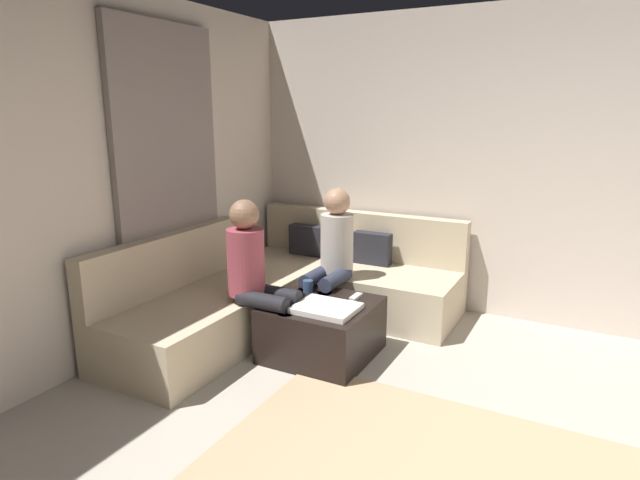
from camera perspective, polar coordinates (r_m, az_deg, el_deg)
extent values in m
cube|color=beige|center=(4.88, 25.08, 6.81)|extent=(6.00, 0.12, 2.70)
cube|color=beige|center=(3.75, -30.91, 4.43)|extent=(0.12, 6.00, 2.70)
cube|color=gray|center=(4.50, -15.87, 5.80)|extent=(0.06, 1.10, 2.50)
cube|color=#C6B593|center=(5.04, 2.65, -5.04)|extent=(2.10, 0.85, 0.42)
cube|color=#C6B593|center=(5.23, 4.37, 0.60)|extent=(2.10, 0.14, 0.45)
cube|color=#C6B593|center=(4.35, -12.33, -8.46)|extent=(0.85, 1.70, 0.42)
cube|color=#C6B593|center=(4.44, -16.12, -2.30)|extent=(0.14, 1.70, 0.45)
cube|color=#26262D|center=(5.32, -1.38, -0.32)|extent=(0.36, 0.12, 0.36)
cube|color=#26262D|center=(5.02, 5.61, -1.23)|extent=(0.36, 0.12, 0.36)
cube|color=black|center=(4.10, 0.20, -9.56)|extent=(0.76, 0.76, 0.42)
cube|color=white|center=(3.87, 0.69, -7.33)|extent=(0.44, 0.36, 0.04)
cylinder|color=#334C72|center=(4.25, -1.29, -4.97)|extent=(0.08, 0.08, 0.10)
cube|color=white|center=(4.13, 3.86, -6.11)|extent=(0.05, 0.15, 0.02)
cylinder|color=#2D3347|center=(4.31, 0.48, -8.36)|extent=(0.12, 0.12, 0.42)
cylinder|color=#2D3347|center=(4.39, -1.63, -7.94)|extent=(0.12, 0.12, 0.42)
cylinder|color=#2D3347|center=(4.38, 1.70, -4.21)|extent=(0.12, 0.40, 0.12)
cylinder|color=#2D3347|center=(4.46, -0.38, -3.88)|extent=(0.12, 0.40, 0.12)
cylinder|color=beige|center=(4.53, 1.82, -0.34)|extent=(0.28, 0.28, 0.50)
sphere|color=tan|center=(4.45, 1.86, 4.15)|extent=(0.22, 0.22, 0.22)
cylinder|color=black|center=(4.05, -2.30, -9.85)|extent=(0.12, 0.12, 0.42)
cylinder|color=black|center=(3.91, -3.65, -10.77)|extent=(0.12, 0.12, 0.42)
cylinder|color=black|center=(4.05, -4.79, -5.79)|extent=(0.40, 0.12, 0.12)
cylinder|color=black|center=(3.91, -6.23, -6.55)|extent=(0.40, 0.12, 0.12)
cylinder|color=#993F4C|center=(4.01, -7.97, -2.32)|extent=(0.28, 0.28, 0.50)
sphere|color=#8C664C|center=(3.93, -8.14, 2.73)|extent=(0.22, 0.22, 0.22)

